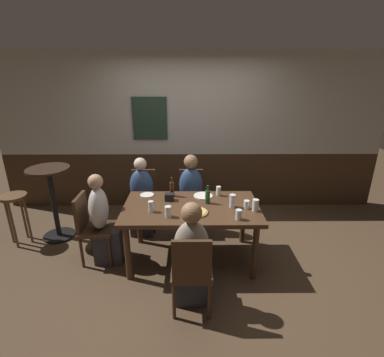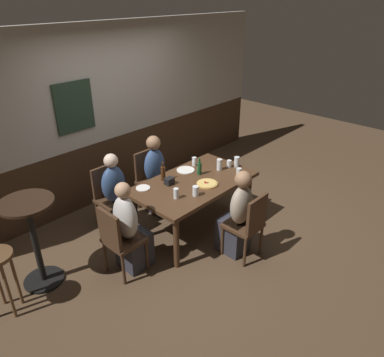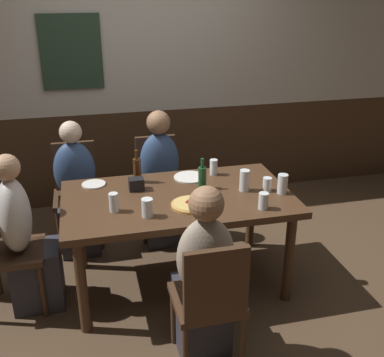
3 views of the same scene
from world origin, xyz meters
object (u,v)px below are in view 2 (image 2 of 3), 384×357
person_head_west (130,233)px  side_bar_table (34,237)px  chair_head_west (119,238)px  condiment_caddy (169,181)px  person_left_far (117,200)px  chair_mid_near (248,223)px  plate_white_small (143,188)px  chair_mid_far (150,177)px  beer_glass_half (219,165)px  plate_white_large (186,170)px  person_mid_near (237,219)px  beer_bottle_brown (163,173)px  person_mid_far (157,180)px  pizza (207,184)px  dining_table (194,187)px  tumbler_short (229,164)px  chair_left_far (110,195)px  pint_glass_amber (237,162)px  highball_clear (194,162)px  pint_glass_stout (239,173)px  beer_glass_tall (176,194)px  pint_glass_pale (196,191)px  beer_bottle_green (199,168)px

person_head_west → side_bar_table: person_head_west is taller
chair_head_west → condiment_caddy: bearing=10.3°
person_left_far → chair_mid_near: bearing=-65.8°
chair_head_west → plate_white_small: 0.78m
chair_mid_far → chair_mid_near: size_ratio=1.00×
chair_head_west → beer_glass_half: bearing=-0.8°
beer_glass_half → side_bar_table: side_bar_table is taller
person_left_far → plate_white_large: bearing=-25.6°
person_mid_near → beer_bottle_brown: (-0.25, 1.04, 0.36)m
plate_white_small → person_mid_far: bearing=33.8°
chair_mid_near → pizza: 0.75m
person_head_west → beer_bottle_brown: bearing=21.0°
chair_head_west → side_bar_table: size_ratio=0.84×
chair_mid_far → dining_table: bearing=-90.0°
chair_mid_near → tumbler_short: bearing=51.3°
chair_left_far → beer_glass_half: size_ratio=5.54×
chair_mid_far → pint_glass_amber: (0.74, -1.02, 0.31)m
tumbler_short → highball_clear: bearing=127.0°
pint_glass_stout → plate_white_large: bearing=119.3°
person_mid_near → side_bar_table: 2.31m
chair_left_far → plate_white_large: chair_left_far is taller
beer_bottle_brown → plate_white_small: size_ratio=1.44×
side_bar_table → pizza: bearing=-20.2°
person_mid_near → beer_bottle_brown: size_ratio=4.43×
person_mid_near → beer_bottle_brown: person_mid_near is taller
highball_clear → beer_glass_tall: bearing=-150.5°
chair_left_far → condiment_caddy: (0.45, -0.71, 0.29)m
beer_glass_tall → person_mid_far: bearing=61.8°
plate_white_large → person_mid_far: bearing=110.5°
tumbler_short → pint_glass_stout: (-0.14, -0.27, 0.00)m
beer_bottle_brown → side_bar_table: side_bar_table is taller
pint_glass_pale → beer_bottle_brown: (0.01, 0.58, 0.04)m
chair_head_west → person_mid_near: size_ratio=0.77×
condiment_caddy → side_bar_table: 1.70m
person_mid_near → condiment_caddy: bearing=107.0°
beer_glass_tall → tumbler_short: (1.12, 0.07, -0.01)m
chair_left_far → pint_glass_stout: bearing=-44.7°
beer_glass_half → person_left_far: bearing=148.5°
person_mid_far → beer_bottle_brown: size_ratio=4.54×
chair_mid_far → plate_white_large: (0.16, -0.58, 0.25)m
highball_clear → plate_white_small: size_ratio=0.70×
chair_head_west → beer_glass_half: (1.73, -0.02, 0.31)m
chair_left_far → beer_glass_half: 1.55m
person_left_far → side_bar_table: size_ratio=1.07×
chair_left_far → beer_bottle_green: size_ratio=3.75×
person_left_far → beer_glass_half: (1.21, -0.74, 0.34)m
person_mid_near → beer_glass_half: person_mid_near is taller
pizza → highball_clear: size_ratio=2.18×
chair_head_west → person_mid_far: 1.43m
beer_glass_tall → person_head_west: bearing=166.8°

